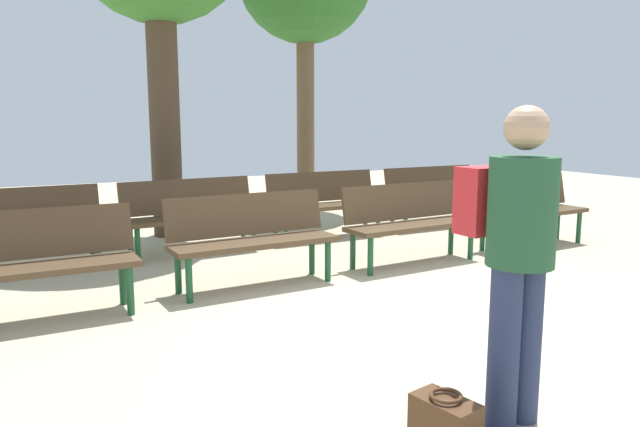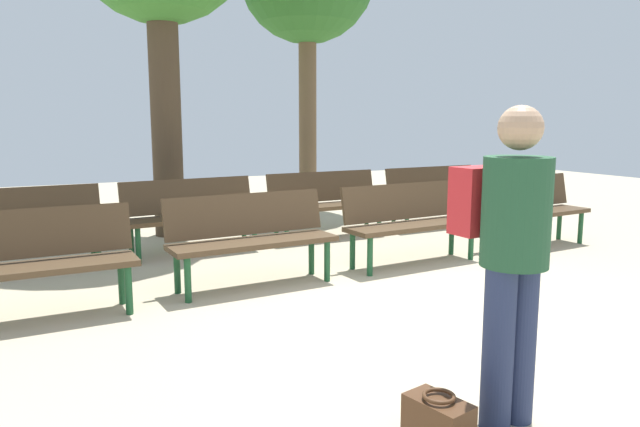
{
  "view_description": "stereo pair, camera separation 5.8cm",
  "coord_description": "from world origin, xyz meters",
  "views": [
    {
      "loc": [
        -2.94,
        -3.71,
        1.58
      ],
      "look_at": [
        0.0,
        2.09,
        0.55
      ],
      "focal_mm": 33.52,
      "sensor_mm": 36.0,
      "label": 1
    },
    {
      "loc": [
        -2.89,
        -3.73,
        1.58
      ],
      "look_at": [
        0.0,
        2.09,
        0.55
      ],
      "focal_mm": 33.52,
      "sensor_mm": 36.0,
      "label": 2
    }
  ],
  "objects": [
    {
      "name": "bench_r1_c0",
      "position": [
        -2.96,
        3.11,
        0.5
      ],
      "size": [
        1.62,
        0.56,
        0.87
      ],
      "rotation": [
        0.0,
        0.0,
        0.05
      ],
      "color": "#4C3823",
      "rests_on": "ground_plane"
    },
    {
      "name": "bench_r0_c1",
      "position": [
        -1.0,
        1.55,
        0.5
      ],
      "size": [
        1.62,
        0.57,
        0.87
      ],
      "rotation": [
        0.0,
        0.0,
        0.06
      ],
      "color": "#4C3823",
      "rests_on": "ground_plane"
    },
    {
      "name": "bench_r1_c1",
      "position": [
        -1.15,
        3.2,
        0.5
      ],
      "size": [
        1.63,
        0.6,
        0.87
      ],
      "rotation": [
        0.0,
        0.0,
        0.08
      ],
      "color": "#4C3823",
      "rests_on": "ground_plane"
    },
    {
      "name": "visitor_with_backpack",
      "position": [
        -0.72,
        -1.51,
        0.94
      ],
      "size": [
        0.36,
        0.54,
        1.65
      ],
      "rotation": [
        0.0,
        0.0,
        3.19
      ],
      "color": "navy",
      "rests_on": "ground_plane"
    },
    {
      "name": "bench_r0_c2",
      "position": [
        0.87,
        1.63,
        0.5
      ],
      "size": [
        1.63,
        0.59,
        0.87
      ],
      "rotation": [
        0.0,
        0.0,
        0.07
      ],
      "color": "#4C3823",
      "rests_on": "ground_plane"
    },
    {
      "name": "bench_r1_c2",
      "position": [
        0.72,
        3.35,
        0.5
      ],
      "size": [
        1.61,
        0.53,
        0.87
      ],
      "rotation": [
        0.0,
        0.0,
        0.03
      ],
      "color": "#4C3823",
      "rests_on": "ground_plane"
    },
    {
      "name": "bench_r0_c3",
      "position": [
        2.73,
        1.7,
        0.5
      ],
      "size": [
        1.63,
        0.6,
        0.87
      ],
      "rotation": [
        0.0,
        0.0,
        0.08
      ],
      "color": "#4C3823",
      "rests_on": "ground_plane"
    },
    {
      "name": "handbag",
      "position": [
        -1.2,
        -1.6,
        0.13
      ],
      "size": [
        0.24,
        0.35,
        0.29
      ],
      "color": "#4C2D19",
      "rests_on": "ground_plane"
    },
    {
      "name": "bench_r1_c3",
      "position": [
        2.58,
        3.4,
        0.5
      ],
      "size": [
        1.62,
        0.53,
        0.87
      ],
      "rotation": [
        0.0,
        0.0,
        0.03
      ],
      "color": "#4C3823",
      "rests_on": "ground_plane"
    },
    {
      "name": "bench_r0_c0",
      "position": [
        -2.9,
        1.39,
        0.5
      ],
      "size": [
        1.61,
        0.53,
        0.87
      ],
      "rotation": [
        0.0,
        0.0,
        0.03
      ],
      "color": "#4C3823",
      "rests_on": "ground_plane"
    },
    {
      "name": "ground_plane",
      "position": [
        0.0,
        0.0,
        0.0
      ],
      "size": [
        24.0,
        24.0,
        0.0
      ],
      "primitive_type": "plane",
      "color": "#BCAD8E"
    }
  ]
}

